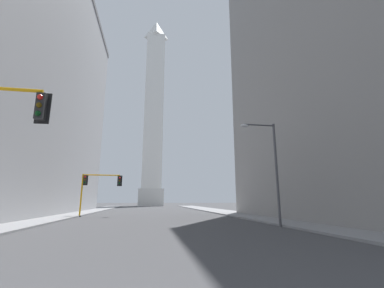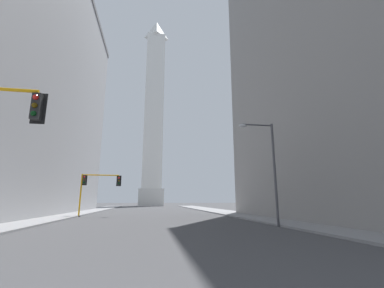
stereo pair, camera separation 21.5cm
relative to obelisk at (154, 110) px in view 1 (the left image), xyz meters
name	(u,v)px [view 1 (the left image)]	position (x,y,z in m)	size (l,w,h in m)	color
sidewalk_left	(57,216)	(-11.45, -58.08, -34.59)	(5.00, 108.90, 0.15)	gray
sidewalk_right	(243,215)	(11.45, -58.08, -34.59)	(5.00, 108.90, 0.15)	gray
building_right	(380,15)	(23.27, -70.96, -12.98)	(22.36, 35.36, 43.35)	gray
obelisk	(154,110)	(0.00, 0.00, 0.00)	(8.46, 8.46, 72.19)	silver
traffic_light_mid_left	(96,184)	(-7.34, -58.16, -30.79)	(4.88, 0.52, 5.09)	orange
street_lamp	(271,161)	(8.41, -72.86, -29.73)	(2.91, 0.36, 8.01)	#4C4C51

